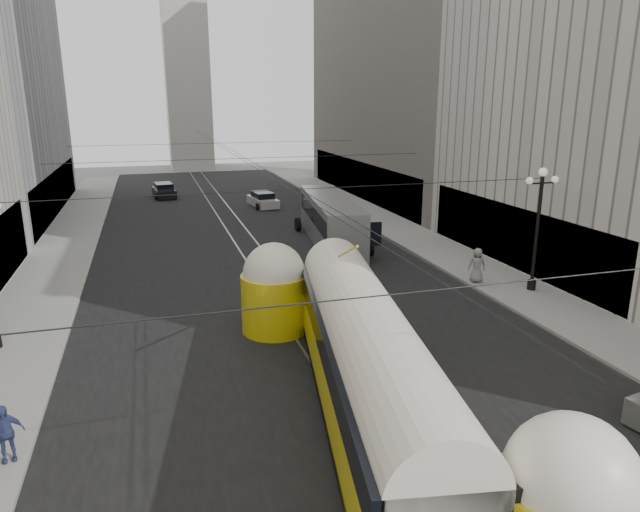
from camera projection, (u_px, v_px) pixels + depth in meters
road at (247, 244)px, 39.87m from camera, size 20.00×85.00×0.02m
sidewalk_left at (68, 243)px, 39.76m from camera, size 4.00×72.00×0.15m
sidewalk_right at (386, 223)px, 46.40m from camera, size 4.00×72.00×0.15m
rail_left at (236, 245)px, 39.66m from camera, size 0.12×85.00×0.04m
rail_right at (257, 243)px, 40.07m from camera, size 0.12×85.00×0.04m
building_right_far at (418, 30)px, 55.37m from camera, size 12.60×32.60×32.60m
distant_tower at (186, 61)px, 79.74m from camera, size 6.00×6.00×31.36m
lamppost_right_mid at (538, 222)px, 28.97m from camera, size 1.86×0.44×6.37m
catenary at (248, 161)px, 37.40m from camera, size 25.00×72.00×0.23m
streetcar at (367, 358)px, 17.92m from camera, size 5.55×17.98×3.99m
city_bus at (331, 218)px, 39.85m from camera, size 4.23×12.75×3.17m
sedan_white_far at (263, 200)px, 53.52m from camera, size 2.37×4.62×1.40m
sedan_dark_far at (164, 191)px, 58.73m from camera, size 2.39×4.79×1.46m
pedestrian_crossing_a at (456, 508)px, 12.97m from camera, size 0.64×0.71×1.62m
pedestrian_sidewalk_right at (477, 265)px, 30.89m from camera, size 1.07×0.86×1.90m
pedestrian_sidewalk_left at (5, 433)px, 15.57m from camera, size 1.08×0.77×1.68m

